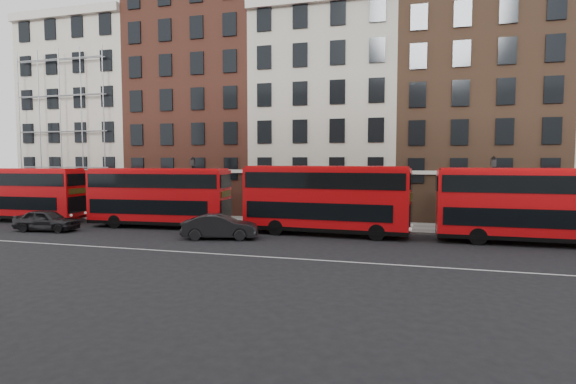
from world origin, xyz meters
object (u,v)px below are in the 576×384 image
(bus_a, at_px, (22,193))
(bus_c, at_px, (325,198))
(bus_d, at_px, (531,204))
(car_front, at_px, (220,227))
(car_rear, at_px, (47,220))
(bus_b, at_px, (159,196))

(bus_a, height_order, bus_c, bus_c)
(bus_c, distance_m, bus_d, 12.84)
(bus_d, xyz_separation_m, car_front, (-19.18, -3.46, -1.71))
(bus_c, xyz_separation_m, car_front, (-6.34, -3.46, -1.75))
(car_front, bearing_deg, car_rear, 77.14)
(car_rear, bearing_deg, bus_d, -89.73)
(bus_a, distance_m, car_front, 20.10)
(car_rear, height_order, car_front, car_front)
(bus_c, bearing_deg, car_rear, -166.59)
(bus_a, height_order, car_rear, bus_a)
(bus_b, bearing_deg, bus_a, 175.86)
(bus_a, distance_m, bus_b, 13.06)
(bus_b, height_order, car_rear, bus_b)
(bus_a, xyz_separation_m, bus_c, (26.08, 0.00, 0.15))
(bus_a, distance_m, car_rear, 7.44)
(bus_c, xyz_separation_m, bus_d, (12.84, -0.00, -0.05))
(bus_d, height_order, car_rear, bus_d)
(bus_d, distance_m, car_front, 19.57)
(bus_a, xyz_separation_m, car_front, (19.74, -3.45, -1.60))
(car_rear, bearing_deg, bus_b, -67.29)
(car_front, bearing_deg, bus_b, 48.12)
(car_rear, relative_size, car_front, 0.94)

